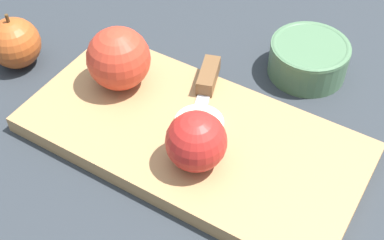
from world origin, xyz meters
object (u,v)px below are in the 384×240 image
(knife, at_px, (207,80))
(bowl, at_px, (309,57))
(apple_half_right, at_px, (196,142))
(apple_whole, at_px, (15,43))
(apple_half_left, at_px, (119,58))

(knife, bearing_deg, bowl, 122.81)
(apple_half_right, bearing_deg, apple_whole, -107.25)
(apple_half_right, xyz_separation_m, knife, (-0.08, 0.11, -0.03))
(apple_half_left, relative_size, knife, 0.67)
(apple_half_left, height_order, bowl, apple_half_left)
(apple_whole, bearing_deg, apple_half_left, 19.80)
(knife, xyz_separation_m, apple_whole, (-0.26, -0.13, 0.00))
(apple_half_right, relative_size, knife, 0.56)
(apple_half_right, distance_m, knife, 0.14)
(apple_half_left, xyz_separation_m, bowl, (0.16, 0.22, -0.04))
(knife, relative_size, apple_whole, 1.48)
(apple_half_right, height_order, apple_whole, apple_half_right)
(apple_half_left, bearing_deg, apple_whole, 113.09)
(knife, distance_m, bowl, 0.16)
(bowl, bearing_deg, knife, -117.05)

